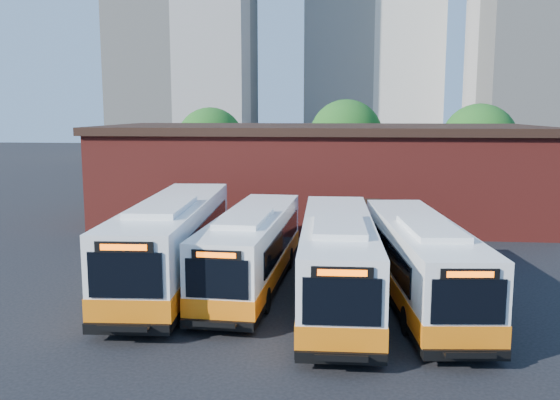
# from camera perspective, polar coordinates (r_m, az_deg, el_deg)

# --- Properties ---
(ground) EXTENTS (220.00, 220.00, 0.00)m
(ground) POSITION_cam_1_polar(r_m,az_deg,el_deg) (21.26, 2.41, -11.78)
(ground) COLOR black
(bus_west) EXTENTS (3.42, 13.90, 3.76)m
(bus_west) POSITION_cam_1_polar(r_m,az_deg,el_deg) (25.77, -10.25, -4.29)
(bus_west) COLOR white
(bus_west) RESTS_ON ground
(bus_midwest) EXTENTS (3.23, 12.28, 3.31)m
(bus_midwest) POSITION_cam_1_polar(r_m,az_deg,el_deg) (25.10, -2.70, -4.98)
(bus_midwest) COLOR white
(bus_midwest) RESTS_ON ground
(bus_mideast) EXTENTS (2.84, 12.89, 3.50)m
(bus_mideast) POSITION_cam_1_polar(r_m,az_deg,el_deg) (22.95, 5.56, -6.10)
(bus_mideast) COLOR white
(bus_mideast) RESTS_ON ground
(bus_east) EXTENTS (3.56, 12.48, 3.36)m
(bus_east) POSITION_cam_1_polar(r_m,az_deg,el_deg) (23.52, 13.37, -6.10)
(bus_east) COLOR white
(bus_east) RESTS_ON ground
(transit_worker) EXTENTS (0.61, 0.71, 1.65)m
(transit_worker) POSITION_cam_1_polar(r_m,az_deg,el_deg) (19.59, 4.50, -11.04)
(transit_worker) COLOR black
(transit_worker) RESTS_ON ground
(depot_building) EXTENTS (28.60, 12.60, 6.40)m
(depot_building) POSITION_cam_1_polar(r_m,az_deg,el_deg) (40.13, 3.85, 2.70)
(depot_building) COLOR maroon
(depot_building) RESTS_ON ground
(tree_west) EXTENTS (6.00, 6.00, 7.65)m
(tree_west) POSITION_cam_1_polar(r_m,az_deg,el_deg) (53.11, -6.71, 5.62)
(tree_west) COLOR #382314
(tree_west) RESTS_ON ground
(tree_mid) EXTENTS (6.56, 6.56, 8.36)m
(tree_mid) POSITION_cam_1_polar(r_m,az_deg,el_deg) (53.96, 6.37, 6.14)
(tree_mid) COLOR #382314
(tree_mid) RESTS_ON ground
(tree_east) EXTENTS (6.24, 6.24, 7.96)m
(tree_east) POSITION_cam_1_polar(r_m,az_deg,el_deg) (52.37, 18.61, 5.39)
(tree_east) COLOR #382314
(tree_east) RESTS_ON ground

